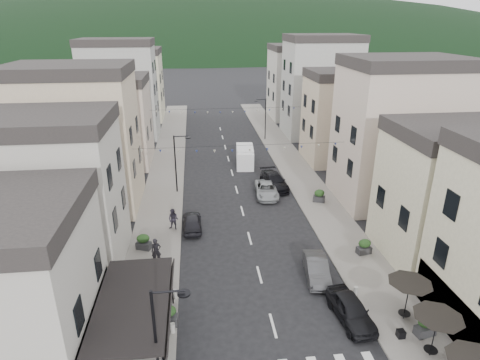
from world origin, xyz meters
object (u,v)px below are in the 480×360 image
object	(u,v)px
parked_car_d	(274,181)
parked_car_e	(192,222)
pedestrian_a	(156,251)
pedestrian_b	(173,219)
delivery_van	(245,156)
parked_car_c	(266,190)
parked_car_b	(317,269)
parked_car_a	(351,310)

from	to	relation	value
parked_car_d	parked_car_e	xyz separation A→B (m)	(-8.55, -8.01, -0.07)
parked_car_d	pedestrian_a	bearing A→B (deg)	-137.22
parked_car_d	pedestrian_b	distance (m)	12.92
delivery_van	pedestrian_b	bearing A→B (deg)	-111.78
parked_car_c	delivery_van	bearing A→B (deg)	100.53
parked_car_c	parked_car_b	bearing A→B (deg)	-81.41
parked_car_d	pedestrian_a	xyz separation A→B (m)	(-11.08, -12.97, 0.34)
parked_car_a	delivery_van	size ratio (longest dim) A/B	0.81
parked_car_c	pedestrian_a	bearing A→B (deg)	-127.68
parked_car_a	parked_car_e	bearing A→B (deg)	121.14
parked_car_d	delivery_van	size ratio (longest dim) A/B	0.98
pedestrian_b	parked_car_a	bearing A→B (deg)	-24.97
parked_car_a	parked_car_d	distance (m)	20.12
parked_car_b	delivery_van	world-z (taller)	delivery_van
parked_car_c	pedestrian_a	size ratio (longest dim) A/B	2.46
parked_car_d	pedestrian_b	xyz separation A→B (m)	(-10.07, -8.09, 0.30)
parked_car_d	delivery_van	xyz separation A→B (m)	(-2.16, 7.36, 0.44)
parked_car_c	delivery_van	xyz separation A→B (m)	(-1.01, 9.32, 0.52)
parked_car_b	pedestrian_b	size ratio (longest dim) A/B	2.24
delivery_van	parked_car_c	bearing A→B (deg)	-78.49
parked_car_c	pedestrian_a	xyz separation A→B (m)	(-9.93, -11.01, 0.42)
parked_car_a	pedestrian_b	xyz separation A→B (m)	(-10.72, 12.02, 0.32)
pedestrian_a	parked_car_a	bearing A→B (deg)	-41.26
parked_car_a	parked_car_c	distance (m)	18.24
delivery_van	pedestrian_a	world-z (taller)	delivery_van
parked_car_c	pedestrian_b	size ratio (longest dim) A/B	2.57
parked_car_d	parked_car_e	distance (m)	11.72
delivery_van	pedestrian_a	size ratio (longest dim) A/B	2.71
parked_car_e	pedestrian_a	distance (m)	5.59
pedestrian_a	parked_car_e	bearing A→B (deg)	53.09
delivery_van	pedestrian_b	world-z (taller)	delivery_van
parked_car_c	pedestrian_b	world-z (taller)	pedestrian_b
parked_car_d	pedestrian_b	size ratio (longest dim) A/B	2.78
parked_car_d	parked_car_e	size ratio (longest dim) A/B	1.30
parked_car_b	delivery_van	xyz separation A→B (m)	(-2.03, 23.17, 0.50)
parked_car_c	pedestrian_b	bearing A→B (deg)	-141.14
parked_car_d	pedestrian_a	world-z (taller)	pedestrian_a
parked_car_b	pedestrian_a	world-z (taller)	pedestrian_a
delivery_van	pedestrian_b	distance (m)	17.36
parked_car_d	pedestrian_a	distance (m)	17.07
parked_car_b	parked_car_c	distance (m)	13.89
parked_car_b	parked_car_d	xyz separation A→B (m)	(0.13, 15.82, 0.06)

